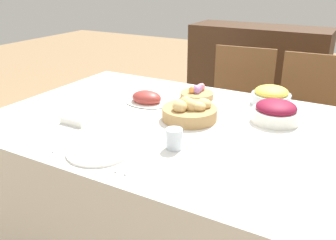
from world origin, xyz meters
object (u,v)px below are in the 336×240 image
Objects in this scene: chair_far_right at (308,122)px; egg_basket at (197,94)px; bread_basket at (190,111)px; knife at (131,161)px; sideboard at (256,81)px; pineapple_bowl at (271,96)px; drinking_cup at (174,139)px; butter_dish at (77,120)px; ham_platter at (147,99)px; dinner_plate at (99,151)px; chair_far_center at (237,110)px; fork at (70,143)px; spoon at (138,163)px; beet_salad_bowl at (276,112)px.

chair_far_right reaches higher than egg_basket.
bread_basket reaches higher than knife.
knife is at bearing -86.35° from sideboard.
sideboard is 1.40m from egg_basket.
pineapple_bowl is 1.11× the size of knife.
butter_dish is at bearing 179.14° from drinking_cup.
knife is at bearing -108.05° from pineapple_bowl.
drinking_cup is (0.08, -0.30, -0.00)m from bread_basket.
ham_platter is 1.38× the size of knife.
drinking_cup reaches higher than butter_dish.
bread_basket is at bearing -119.40° from chair_far_right.
dinner_plate reaches higher than knife.
drinking_cup is (0.38, -0.40, 0.02)m from ham_platter.
chair_far_center is at bearing 70.96° from butter_dish.
bread_basket is at bearing 60.23° from fork.
butter_dish is (-0.46, 0.18, 0.01)m from spoon.
ham_platter is 1.38× the size of spoon.
pineapple_bowl is at bearing 59.44° from fork.
spoon is at bearing -93.18° from chair_far_center.
chair_far_right is 0.79× the size of sideboard.
chair_far_center is 3.61× the size of ham_platter.
dinner_plate is (-0.16, -0.47, -0.04)m from bread_basket.
ham_platter is 0.41m from butter_dish.
spoon is 1.40× the size of butter_dish.
fork is at bearing -176.79° from knife.
sideboard reaches higher than drinking_cup.
pineapple_bowl reaches higher than drinking_cup.
chair_far_right is 4.97× the size of spoon.
pineapple_bowl is (-0.08, 0.23, -0.00)m from beet_salad_bowl.
egg_basket reaches higher than knife.
knife is (0.03, -1.33, 0.24)m from chair_far_center.
drinking_cup is at bearing 36.34° from dinner_plate.
fork is (-0.31, -0.47, -0.04)m from bread_basket.
egg_basket is at bearing 85.82° from dinner_plate.
butter_dish is at bearing -135.82° from pineapple_bowl.
chair_far_center is 3.53× the size of bread_basket.
chair_far_center is at bearing 71.20° from ham_platter.
sideboard reaches higher than dinner_plate.
drinking_cup is (0.09, 0.17, 0.04)m from knife.
butter_dish is at bearing 147.16° from dinner_plate.
sideboard reaches higher than butter_dish.
pineapple_bowl reaches higher than egg_basket.
chair_far_center is 0.79× the size of sideboard.
sideboard is 5.29× the size of beet_salad_bowl.
chair_far_right is 1.43m from knife.
knife is at bearing -22.79° from butter_dish.
dinner_plate is 1.91× the size of butter_dish.
butter_dish is at bearing -119.62° from egg_basket.
dinner_plate is at bearing -128.56° from beet_salad_bowl.
butter_dish is (-0.44, -0.29, -0.03)m from bread_basket.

